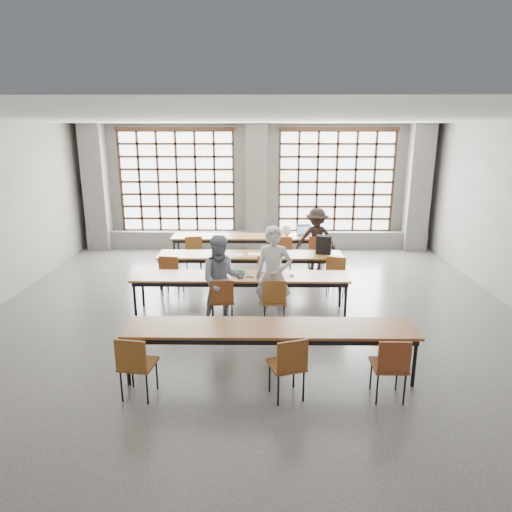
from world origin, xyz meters
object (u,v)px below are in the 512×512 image
Objects in this scene: desk_row_a at (251,238)px; chair_mid_right at (336,271)px; chair_back_mid at (284,250)px; mouse at (292,275)px; chair_near_left at (135,361)px; chair_front_right at (274,297)px; laptop_back at (304,233)px; phone at (250,277)px; student_back at (316,239)px; backpack at (324,245)px; chair_near_mid at (289,362)px; desk_row_d at (270,331)px; student_female at (222,280)px; student_male at (273,276)px; chair_back_left at (194,249)px; desk_row_c at (240,279)px; chair_mid_centre at (268,271)px; chair_near_right at (391,363)px; chair_mid_left at (171,271)px; green_box at (238,272)px; plastic_bag at (286,230)px; chair_back_right at (317,250)px; red_pouch at (138,361)px; chair_front_left at (222,297)px; desk_row_b at (250,257)px.

desk_row_a is 2.98m from chair_mid_right.
chair_back_mid reaches higher than mouse.
chair_front_right is at bearing 51.52° from chair_near_left.
laptop_back is 2.78× the size of phone.
student_back is 1.21m from backpack.
laptop_back is (0.74, 6.25, 0.25)m from chair_near_mid.
student_female is (-0.81, 1.77, 0.14)m from desk_row_d.
student_female reaches higher than chair_mid_right.
student_male is (0.09, 1.77, 0.22)m from desk_row_d.
desk_row_d is 4.55× the size of chair_back_left.
chair_back_mid is 1.00× the size of chair_mid_right.
student_female reaches higher than student_back.
desk_row_c is at bearing -109.48° from chair_back_mid.
desk_row_a is 2.41m from chair_mid_centre.
chair_near_right is (1.28, -0.00, 0.00)m from chair_near_mid.
green_box is (1.42, -0.79, 0.24)m from chair_mid_left.
chair_front_right is at bearing -96.07° from plastic_bag.
chair_back_mid is 1.79m from chair_mid_centre.
chair_back_left and chair_mid_centre have the same top height.
red_pouch is (-2.91, -5.44, -0.04)m from chair_back_right.
plastic_bag is (1.02, 3.30, 0.21)m from desk_row_c.
chair_near_left is 2.20× the size of backpack.
chair_mid_left is 1.91m from chair_front_left.
chair_near_left is at bearing -97.84° from red_pouch.
desk_row_a is 3.25m from desk_row_c.
backpack is (1.21, 0.68, 0.39)m from chair_mid_centre.
desk_row_d is 4.55× the size of chair_mid_right.
desk_row_b is at bearing 82.31° from green_box.
student_back reaches higher than chair_back_mid.
chair_mid_left is 1.00× the size of chair_near_left.
student_male is at bearing -86.99° from chair_mid_centre.
chair_near_mid reaches higher than red_pouch.
phone is at bearing -100.48° from student_back.
desk_row_d is at bearing 157.24° from chair_near_right.
desk_row_d is 30.77× the size of phone.
chair_near_right is at bearing -47.28° from chair_mid_left.
chair_front_left is 8.98× the size of mouse.
chair_near_right is 0.55× the size of student_female.
phone is at bearing -119.57° from chair_back_right.
green_box is at bearing -105.64° from student_back.
chair_back_mid is 1.00× the size of chair_mid_centre.
chair_front_left reaches higher than desk_row_b.
chair_mid_right is at bearing -28.72° from chair_back_left.
chair_back_mid is 3.36m from student_female.
chair_back_right and chair_mid_right have the same top height.
plastic_bag is at bearing -172.43° from laptop_back.
backpack is at bearing 62.50° from chair_front_right.
chair_near_mid is (0.22, -0.63, -0.13)m from desk_row_d.
red_pouch is at bearing 82.16° from chair_near_left.
laptop_back is at bearing 53.40° from chair_back_mid.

